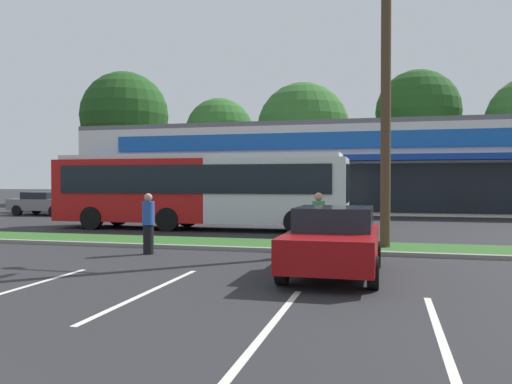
# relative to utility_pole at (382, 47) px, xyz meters

# --- Properties ---
(grass_median) EXTENTS (56.00, 2.20, 0.12)m
(grass_median) POSITION_rel_utility_pole_xyz_m (-4.80, 0.15, -6.05)
(grass_median) COLOR #2D5B23
(grass_median) RESTS_ON ground_plane
(curb_lip) EXTENTS (56.00, 0.24, 0.12)m
(curb_lip) POSITION_rel_utility_pole_xyz_m (-4.80, -1.07, -6.05)
(curb_lip) COLOR gray
(curb_lip) RESTS_ON ground_plane
(parking_stripe_1) EXTENTS (0.12, 4.80, 0.01)m
(parking_stripe_1) POSITION_rel_utility_pole_xyz_m (-6.77, -7.59, -6.10)
(parking_stripe_1) COLOR silver
(parking_stripe_1) RESTS_ON ground_plane
(parking_stripe_2) EXTENTS (0.12, 4.80, 0.01)m
(parking_stripe_2) POSITION_rel_utility_pole_xyz_m (-4.18, -7.13, -6.10)
(parking_stripe_2) COLOR silver
(parking_stripe_2) RESTS_ON ground_plane
(parking_stripe_3) EXTENTS (0.12, 4.80, 0.01)m
(parking_stripe_3) POSITION_rel_utility_pole_xyz_m (-1.44, -8.76, -6.10)
(parking_stripe_3) COLOR silver
(parking_stripe_3) RESTS_ON ground_plane
(parking_stripe_4) EXTENTS (0.12, 4.80, 0.01)m
(parking_stripe_4) POSITION_rel_utility_pole_xyz_m (0.89, -8.73, -6.10)
(parking_stripe_4) COLOR silver
(parking_stripe_4) RESTS_ON ground_plane
(storefront_building) EXTENTS (31.71, 13.73, 5.95)m
(storefront_building) POSITION_rel_utility_pole_xyz_m (-4.98, 22.35, -3.13)
(storefront_building) COLOR silver
(storefront_building) RESTS_ON ground_plane
(tree_far_left) EXTENTS (8.33, 8.33, 12.54)m
(tree_far_left) POSITION_rel_utility_pole_xyz_m (-24.20, 29.10, 2.26)
(tree_far_left) COLOR #473323
(tree_far_left) RESTS_ON ground_plane
(tree_left) EXTENTS (6.44, 6.44, 9.94)m
(tree_left) POSITION_rel_utility_pole_xyz_m (-15.22, 30.75, 0.60)
(tree_left) COLOR #473323
(tree_left) RESTS_ON ground_plane
(tree_mid_left) EXTENTS (8.35, 8.35, 11.10)m
(tree_mid_left) POSITION_rel_utility_pole_xyz_m (-7.31, 31.08, 0.81)
(tree_mid_left) COLOR #473323
(tree_mid_left) RESTS_ON ground_plane
(tree_mid) EXTENTS (7.34, 7.34, 11.86)m
(tree_mid) POSITION_rel_utility_pole_xyz_m (2.78, 31.68, 2.07)
(tree_mid) COLOR #473323
(tree_mid) RESTS_ON ground_plane
(utility_pole) EXTENTS (3.03, 2.40, 11.50)m
(utility_pole) POSITION_rel_utility_pole_xyz_m (0.00, 0.00, 0.00)
(utility_pole) COLOR #4C3826
(utility_pole) RESTS_ON ground_plane
(city_bus) EXTENTS (12.89, 2.83, 3.25)m
(city_bus) POSITION_rel_utility_pole_xyz_m (-7.78, 5.24, -4.34)
(city_bus) COLOR #B71414
(city_bus) RESTS_ON ground_plane
(car_0) EXTENTS (2.01, 4.27, 1.51)m
(car_0) POSITION_rel_utility_pole_xyz_m (-0.97, -4.43, -5.33)
(car_0) COLOR maroon
(car_0) RESTS_ON ground_plane
(car_3) EXTENTS (4.15, 2.02, 1.43)m
(car_3) POSITION_rel_utility_pole_xyz_m (-20.44, 11.91, -5.36)
(car_3) COLOR slate
(car_3) RESTS_ON ground_plane
(pedestrian_near_bench) EXTENTS (0.36, 0.36, 1.78)m
(pedestrian_near_bench) POSITION_rel_utility_pole_xyz_m (-1.69, -1.48, -5.21)
(pedestrian_near_bench) COLOR black
(pedestrian_near_bench) RESTS_ON ground_plane
(pedestrian_by_pole) EXTENTS (0.35, 0.35, 1.75)m
(pedestrian_by_pole) POSITION_rel_utility_pole_xyz_m (-6.46, -2.40, -5.23)
(pedestrian_by_pole) COLOR black
(pedestrian_by_pole) RESTS_ON ground_plane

